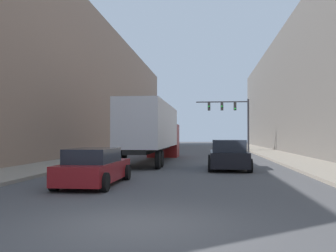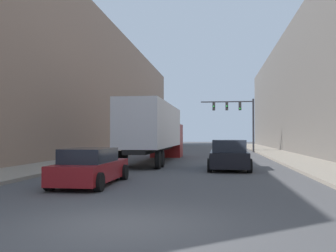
{
  "view_description": "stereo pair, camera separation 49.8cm",
  "coord_description": "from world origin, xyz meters",
  "px_view_note": "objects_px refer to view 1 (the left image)",
  "views": [
    {
      "loc": [
        1.51,
        -7.69,
        1.88
      ],
      "look_at": [
        -0.73,
        12.62,
        2.38
      ],
      "focal_mm": 40.0,
      "sensor_mm": 36.0,
      "label": 1
    },
    {
      "loc": [
        2.0,
        -7.63,
        1.88
      ],
      "look_at": [
        -0.73,
        12.62,
        2.38
      ],
      "focal_mm": 40.0,
      "sensor_mm": 36.0,
      "label": 2
    }
  ],
  "objects_px": {
    "semi_truck": "(153,130)",
    "suv_car": "(228,155)",
    "sedan_car": "(94,167)",
    "traffic_signal_gantry": "(234,114)"
  },
  "relations": [
    {
      "from": "sedan_car",
      "to": "suv_car",
      "type": "bearing_deg",
      "value": 53.11
    },
    {
      "from": "sedan_car",
      "to": "suv_car",
      "type": "xyz_separation_m",
      "value": [
        5.36,
        7.15,
        0.11
      ]
    },
    {
      "from": "semi_truck",
      "to": "sedan_car",
      "type": "relative_size",
      "value": 3.04
    },
    {
      "from": "sedan_car",
      "to": "traffic_signal_gantry",
      "type": "relative_size",
      "value": 0.79
    },
    {
      "from": "semi_truck",
      "to": "suv_car",
      "type": "distance_m",
      "value": 7.49
    },
    {
      "from": "sedan_car",
      "to": "traffic_signal_gantry",
      "type": "xyz_separation_m",
      "value": [
        7.05,
        28.5,
        3.57
      ]
    },
    {
      "from": "suv_car",
      "to": "traffic_signal_gantry",
      "type": "height_order",
      "value": "traffic_signal_gantry"
    },
    {
      "from": "semi_truck",
      "to": "sedan_car",
      "type": "xyz_separation_m",
      "value": [
        -0.38,
        -12.53,
        -1.59
      ]
    },
    {
      "from": "semi_truck",
      "to": "suv_car",
      "type": "xyz_separation_m",
      "value": [
        4.98,
        -5.39,
        -1.48
      ]
    },
    {
      "from": "semi_truck",
      "to": "suv_car",
      "type": "relative_size",
      "value": 2.88
    }
  ]
}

